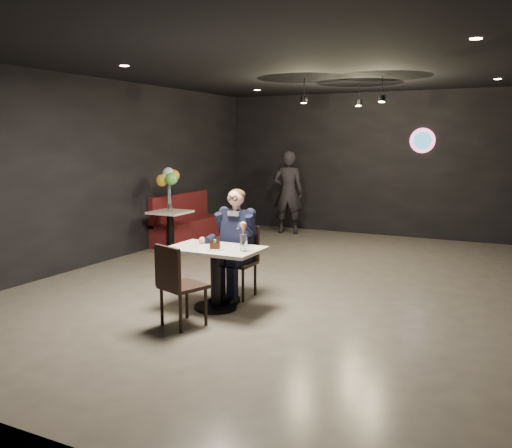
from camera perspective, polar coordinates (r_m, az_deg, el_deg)
The scene contains 17 objects.
floor at distance 7.71m, azimuth 4.84°, elevation -6.32°, with size 9.00×9.00×0.00m, color slate.
wall_sign at distance 11.55m, azimuth 17.12°, elevation 8.40°, with size 0.50×0.06×0.50m, color pink, non-canonical shape.
pendant_lights at distance 9.37m, azimuth 9.77°, elevation 14.03°, with size 1.40×1.20×0.36m, color black.
main_table at distance 6.53m, azimuth -4.28°, elevation -5.70°, with size 1.10×0.70×0.75m, color white.
chair_far at distance 6.98m, azimuth -1.97°, elevation -4.02°, with size 0.42×0.46×0.92m, color black.
chair_near at distance 5.96m, azimuth -7.66°, elevation -6.34°, with size 0.42×0.46×0.92m, color black.
seated_man at distance 6.92m, azimuth -1.98°, elevation -1.92°, with size 0.60×0.80×1.44m, color black.
dessert_plate at distance 6.32m, azimuth -4.23°, elevation -2.64°, with size 0.21×0.21×0.01m, color white.
cake_slice at distance 6.32m, azimuth -4.33°, elevation -2.24°, with size 0.11×0.09×0.08m, color black.
mint_leaf at distance 6.29m, azimuth -4.45°, elevation -1.91°, with size 0.07×0.04×0.01m, color #2D8B3F.
sundae_glass at distance 6.22m, azimuth -1.31°, elevation -1.97°, with size 0.09×0.09×0.19m, color silver.
wafer_cone at distance 6.19m, azimuth -1.32°, elevation -0.60°, with size 0.07×0.07×0.13m, color #B5784A.
booth_bench at distance 10.85m, azimuth -7.22°, elevation 0.64°, with size 0.48×1.90×0.95m, color #4C1012.
side_table at distance 9.89m, azimuth -8.98°, elevation -0.68°, with size 0.63×0.63×0.79m, color white.
balloon_vase at distance 9.82m, azimuth -9.04°, elevation 1.76°, with size 0.09×0.09×0.14m, color silver.
balloon_bunch at distance 9.78m, azimuth -9.10°, elevation 4.14°, with size 0.40×0.40×0.66m, color gold.
passerby at distance 11.70m, azimuth 3.40°, elevation 3.34°, with size 0.65×0.43×1.79m, color black.
Camera 1 is at (2.75, -6.92, 2.01)m, focal length 38.00 mm.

